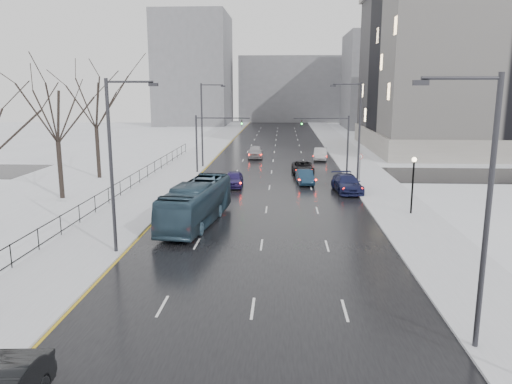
% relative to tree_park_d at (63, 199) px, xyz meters
% --- Properties ---
extents(road, '(16.00, 150.00, 0.04)m').
position_rel_tree_park_d_xyz_m(road, '(17.80, 26.00, 0.02)').
color(road, black).
rests_on(road, ground).
extents(cross_road, '(130.00, 10.00, 0.04)m').
position_rel_tree_park_d_xyz_m(cross_road, '(17.80, 14.00, 0.02)').
color(cross_road, black).
rests_on(cross_road, ground).
extents(sidewalk_left, '(5.00, 150.00, 0.16)m').
position_rel_tree_park_d_xyz_m(sidewalk_left, '(7.30, 26.00, 0.08)').
color(sidewalk_left, silver).
rests_on(sidewalk_left, ground).
extents(sidewalk_right, '(5.00, 150.00, 0.16)m').
position_rel_tree_park_d_xyz_m(sidewalk_right, '(28.30, 26.00, 0.08)').
color(sidewalk_right, silver).
rests_on(sidewalk_right, ground).
extents(park_strip, '(14.00, 150.00, 0.12)m').
position_rel_tree_park_d_xyz_m(park_strip, '(-2.20, 26.00, 0.06)').
color(park_strip, white).
rests_on(park_strip, ground).
extents(tree_park_d, '(8.75, 8.75, 12.50)m').
position_rel_tree_park_d_xyz_m(tree_park_d, '(0.00, 0.00, 0.00)').
color(tree_park_d, black).
rests_on(tree_park_d, ground).
extents(tree_park_e, '(9.45, 9.45, 13.50)m').
position_rel_tree_park_d_xyz_m(tree_park_e, '(-0.40, 10.00, 0.00)').
color(tree_park_e, black).
rests_on(tree_park_e, ground).
extents(iron_fence, '(0.06, 70.00, 1.30)m').
position_rel_tree_park_d_xyz_m(iron_fence, '(4.80, -4.00, 0.91)').
color(iron_fence, black).
rests_on(iron_fence, sidewalk_left).
extents(streetlight_r_near, '(2.95, 0.25, 10.00)m').
position_rel_tree_park_d_xyz_m(streetlight_r_near, '(25.97, -24.00, 5.62)').
color(streetlight_r_near, '#2D2D33').
rests_on(streetlight_r_near, ground).
extents(streetlight_r_mid, '(2.95, 0.25, 10.00)m').
position_rel_tree_park_d_xyz_m(streetlight_r_mid, '(25.97, 6.00, 5.62)').
color(streetlight_r_mid, '#2D2D33').
rests_on(streetlight_r_mid, ground).
extents(streetlight_l_near, '(2.95, 0.25, 10.00)m').
position_rel_tree_park_d_xyz_m(streetlight_l_near, '(9.63, -14.00, 5.62)').
color(streetlight_l_near, '#2D2D33').
rests_on(streetlight_l_near, ground).
extents(streetlight_l_far, '(2.95, 0.25, 10.00)m').
position_rel_tree_park_d_xyz_m(streetlight_l_far, '(9.63, 18.00, 5.62)').
color(streetlight_l_far, '#2D2D33').
rests_on(streetlight_l_far, ground).
extents(lamppost_r_mid, '(0.36, 0.36, 4.28)m').
position_rel_tree_park_d_xyz_m(lamppost_r_mid, '(28.80, -4.00, 2.94)').
color(lamppost_r_mid, black).
rests_on(lamppost_r_mid, sidewalk_right).
extents(mast_signal_right, '(6.10, 0.33, 6.50)m').
position_rel_tree_park_d_xyz_m(mast_signal_right, '(25.13, 14.00, 4.11)').
color(mast_signal_right, '#2D2D33').
rests_on(mast_signal_right, ground).
extents(mast_signal_left, '(6.10, 0.33, 6.50)m').
position_rel_tree_park_d_xyz_m(mast_signal_left, '(10.47, 14.00, 4.11)').
color(mast_signal_left, '#2D2D33').
rests_on(mast_signal_left, ground).
extents(no_uturn_sign, '(0.60, 0.06, 2.70)m').
position_rel_tree_park_d_xyz_m(no_uturn_sign, '(27.00, 10.00, 2.30)').
color(no_uturn_sign, '#2D2D33').
rests_on(no_uturn_sign, sidewalk_right).
extents(civic_building, '(41.00, 31.00, 24.80)m').
position_rel_tree_park_d_xyz_m(civic_building, '(52.80, 38.00, 11.21)').
color(civic_building, gray).
rests_on(civic_building, ground).
extents(bldg_far_right, '(24.00, 20.00, 22.00)m').
position_rel_tree_park_d_xyz_m(bldg_far_right, '(45.80, 81.00, 11.00)').
color(bldg_far_right, slate).
rests_on(bldg_far_right, ground).
extents(bldg_far_left, '(18.00, 22.00, 28.00)m').
position_rel_tree_park_d_xyz_m(bldg_far_left, '(-4.20, 91.00, 14.00)').
color(bldg_far_left, slate).
rests_on(bldg_far_left, ground).
extents(bldg_far_center, '(30.00, 18.00, 18.00)m').
position_rel_tree_park_d_xyz_m(bldg_far_center, '(21.80, 106.00, 9.00)').
color(bldg_far_center, slate).
rests_on(bldg_far_center, ground).
extents(bus, '(3.83, 10.87, 2.96)m').
position_rel_tree_park_d_xyz_m(bus, '(13.00, -7.36, 1.52)').
color(bus, '#2D4658').
rests_on(bus, road).
extents(sedan_center_near, '(1.87, 4.42, 1.49)m').
position_rel_tree_park_d_xyz_m(sedan_center_near, '(14.30, 6.24, 0.79)').
color(sedan_center_near, navy).
rests_on(sedan_center_near, road).
extents(sedan_right_near, '(1.84, 4.35, 1.40)m').
position_rel_tree_park_d_xyz_m(sedan_right_near, '(21.30, 8.07, 0.74)').
color(sedan_right_near, '#162D43').
rests_on(sedan_right_near, road).
extents(sedan_right_cross, '(2.49, 5.08, 1.39)m').
position_rel_tree_park_d_xyz_m(sedan_right_cross, '(21.30, 14.01, 0.74)').
color(sedan_right_cross, black).
rests_on(sedan_right_cross, road).
extents(sedan_right_far, '(2.77, 5.66, 1.59)m').
position_rel_tree_park_d_xyz_m(sedan_right_far, '(25.00, 4.27, 0.83)').
color(sedan_right_far, '#161A42').
rests_on(sedan_right_far, road).
extents(sedan_center_far, '(2.23, 5.10, 1.71)m').
position_rel_tree_park_d_xyz_m(sedan_center_far, '(15.28, 26.66, 0.90)').
color(sedan_center_far, '#9F9DA2').
rests_on(sedan_center_far, road).
extents(sedan_right_distant, '(2.16, 4.90, 1.57)m').
position_rel_tree_park_d_xyz_m(sedan_right_distant, '(24.09, 25.18, 0.82)').
color(sedan_right_distant, '#A7A6AA').
rests_on(sedan_right_distant, road).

